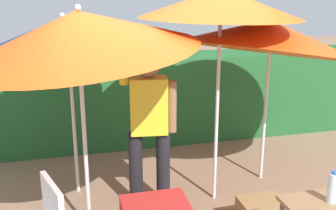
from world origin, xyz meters
TOP-DOWN VIEW (x-y plane):
  - hedge_row at (0.00, 2.18)m, footprint 8.00×0.70m
  - umbrella_rainbow at (-0.92, 0.83)m, footprint 1.43×1.43m
  - umbrella_orange at (-0.82, -0.02)m, footprint 1.99×1.97m
  - umbrella_yellow at (0.52, 0.32)m, footprint 1.58×1.58m
  - umbrella_navy at (1.21, 0.66)m, footprint 2.08×2.04m
  - person_vendor at (-0.19, 0.33)m, footprint 0.56×0.26m
  - bottle_water at (0.82, -1.19)m, footprint 0.07×0.07m

SIDE VIEW (x-z plane):
  - hedge_row at x=0.00m, z-range 0.00..1.24m
  - bottle_water at x=0.82m, z-range 0.75..0.99m
  - person_vendor at x=-0.19m, z-range -0.01..1.87m
  - umbrella_navy at x=1.21m, z-range 0.62..2.77m
  - umbrella_rainbow at x=-0.92m, z-range 0.76..2.83m
  - umbrella_orange at x=-0.82m, z-range 0.79..2.96m
  - umbrella_yellow at x=0.52m, z-range 0.94..3.18m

